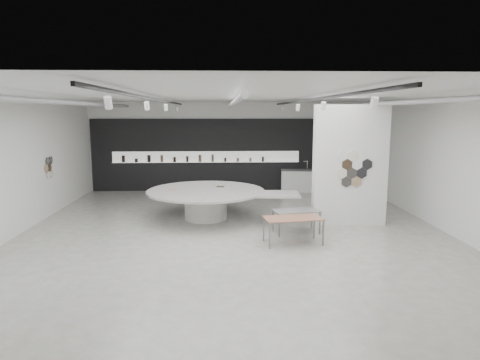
{
  "coord_description": "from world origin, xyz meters",
  "views": [
    {
      "loc": [
        -0.32,
        -11.5,
        3.38
      ],
      "look_at": [
        0.22,
        1.2,
        1.36
      ],
      "focal_mm": 32.0,
      "sensor_mm": 36.0,
      "label": 1
    }
  ],
  "objects_px": {
    "partition_column": "(350,166)",
    "sample_table_stone": "(296,212)",
    "sample_table_wood": "(293,220)",
    "kitchen_counter": "(300,181)",
    "display_island": "(208,200)"
  },
  "relations": [
    {
      "from": "sample_table_stone",
      "to": "kitchen_counter",
      "type": "relative_size",
      "value": 0.8
    },
    {
      "from": "sample_table_stone",
      "to": "display_island",
      "type": "bearing_deg",
      "value": 146.51
    },
    {
      "from": "sample_table_wood",
      "to": "sample_table_stone",
      "type": "bearing_deg",
      "value": 75.4
    },
    {
      "from": "partition_column",
      "to": "display_island",
      "type": "bearing_deg",
      "value": 169.16
    },
    {
      "from": "partition_column",
      "to": "display_island",
      "type": "relative_size",
      "value": 0.74
    },
    {
      "from": "sample_table_wood",
      "to": "sample_table_stone",
      "type": "relative_size",
      "value": 1.15
    },
    {
      "from": "display_island",
      "to": "sample_table_wood",
      "type": "xyz_separation_m",
      "value": [
        2.27,
        -2.66,
        0.02
      ]
    },
    {
      "from": "sample_table_wood",
      "to": "sample_table_stone",
      "type": "height_order",
      "value": "sample_table_wood"
    },
    {
      "from": "sample_table_wood",
      "to": "display_island",
      "type": "bearing_deg",
      "value": 130.43
    },
    {
      "from": "partition_column",
      "to": "kitchen_counter",
      "type": "relative_size",
      "value": 2.11
    },
    {
      "from": "display_island",
      "to": "partition_column",
      "type": "bearing_deg",
      "value": -7.43
    },
    {
      "from": "partition_column",
      "to": "kitchen_counter",
      "type": "height_order",
      "value": "partition_column"
    },
    {
      "from": "partition_column",
      "to": "sample_table_stone",
      "type": "relative_size",
      "value": 2.65
    },
    {
      "from": "partition_column",
      "to": "kitchen_counter",
      "type": "bearing_deg",
      "value": 94.86
    },
    {
      "from": "partition_column",
      "to": "sample_table_stone",
      "type": "height_order",
      "value": "partition_column"
    }
  ]
}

